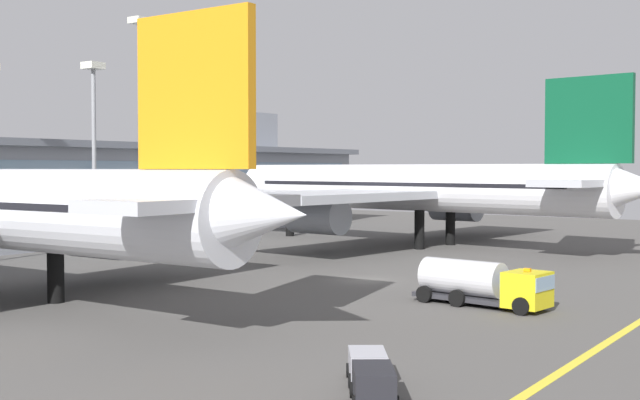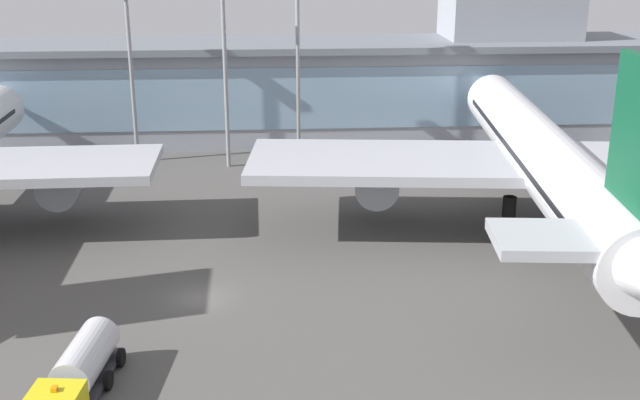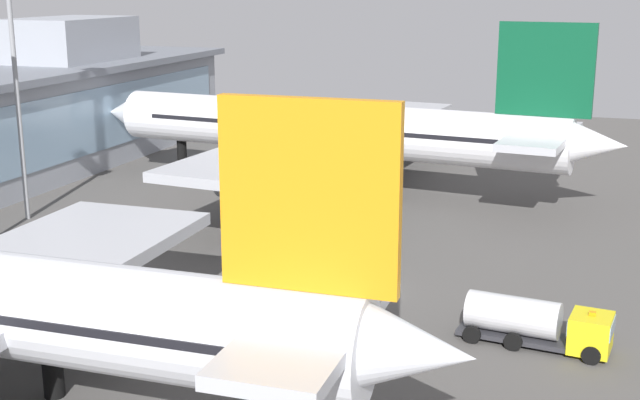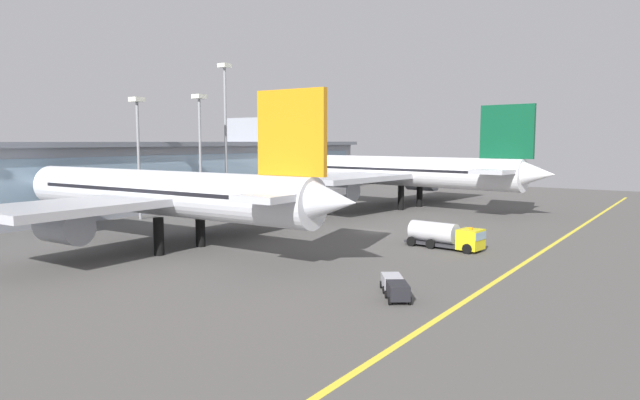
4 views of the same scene
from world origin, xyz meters
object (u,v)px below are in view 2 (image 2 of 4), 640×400
object	(u,v)px
apron_light_mast_east	(130,47)
apron_light_mast_far_east	(224,44)
airliner_near_right	(543,159)
fuel_tanker_truck	(76,377)
apron_light_mast_west	(297,10)

from	to	relation	value
apron_light_mast_east	apron_light_mast_far_east	xyz separation A→B (m)	(10.28, -2.72, 0.56)
airliner_near_right	fuel_tanker_truck	size ratio (longest dim) A/B	6.23
airliner_near_right	apron_light_mast_west	bearing A→B (deg)	44.81
apron_light_mast_far_east	apron_light_mast_west	bearing A→B (deg)	11.97
apron_light_mast_west	apron_light_mast_far_east	bearing A→B (deg)	-168.03
fuel_tanker_truck	apron_light_mast_far_east	distance (m)	47.84
airliner_near_right	fuel_tanker_truck	distance (m)	41.34
apron_light_mast_west	airliner_near_right	bearing A→B (deg)	-50.96
apron_light_mast_west	apron_light_mast_far_east	xyz separation A→B (m)	(-7.78, -1.65, -3.31)
apron_light_mast_far_east	apron_light_mast_east	bearing A→B (deg)	165.18
fuel_tanker_truck	apron_light_mast_far_east	world-z (taller)	apron_light_mast_far_east
apron_light_mast_east	fuel_tanker_truck	bearing A→B (deg)	-85.40
airliner_near_right	fuel_tanker_truck	bearing A→B (deg)	131.01
apron_light_mast_west	apron_light_mast_east	xyz separation A→B (m)	(-18.06, 1.07, -3.87)
airliner_near_right	apron_light_mast_west	xyz separation A→B (m)	(-19.37, 23.89, 10.10)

